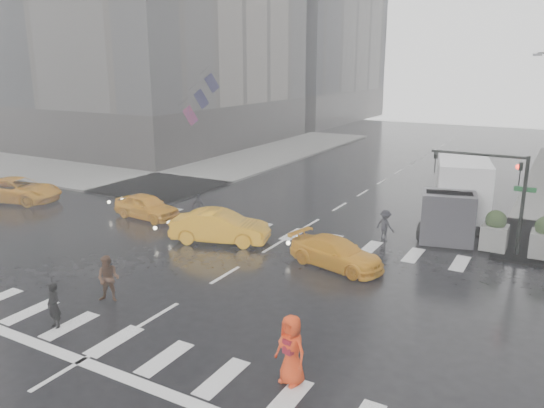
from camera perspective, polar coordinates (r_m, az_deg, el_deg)
The scene contains 17 objects.
ground at distance 21.60m, azimuth -5.07°, elevation -7.63°, with size 120.00×120.00×0.00m, color black.
sidewalk_nw at distance 46.58m, azimuth -12.77°, elevation 4.46°, with size 35.00×35.00×0.15m, color slate.
road_markings at distance 21.60m, azimuth -5.07°, elevation -7.61°, with size 18.00×48.00×0.01m, color silver, non-canonical shape.
traffic_signal_pole at distance 25.01m, azimuth 23.31°, elevation 2.06°, with size 4.45×0.42×4.50m.
planter_west at distance 26.00m, azimuth 18.48°, elevation -2.12°, with size 1.10×1.10×1.80m.
planter_mid at distance 25.74m, azimuth 22.84°, elevation -2.71°, with size 1.10×1.10×1.80m.
flag_cluster at distance 43.87m, azimuth -7.92°, elevation 11.39°, with size 2.87×3.06×4.69m.
pedestrian_black at distance 18.28m, azimuth -22.70°, elevation -7.49°, with size 1.04×1.06×2.43m.
pedestrian_brown at distance 19.87m, azimuth -17.18°, elevation -7.68°, with size 0.83×0.65×1.71m, color #492B1A.
pedestrian_orange at distance 14.45m, azimuth 2.07°, elevation -15.39°, with size 1.07×0.84×1.94m.
pedestrian_far_a at distance 28.52m, azimuth -7.82°, elevation -0.43°, with size 0.90×0.55×1.54m, color black.
pedestrian_far_b at distance 25.90m, azimuth 12.07°, elevation -2.27°, with size 0.97×0.54×1.50m, color black.
taxi_front at distance 29.74m, azimuth -13.32°, elevation -0.26°, with size 1.59×3.95×1.35m, color orange.
taxi_mid at distance 25.21m, azimuth -5.62°, elevation -2.45°, with size 1.61×4.63×1.52m, color orange.
taxi_rear at distance 22.32m, azimuth 6.93°, elevation -5.24°, with size 1.70×3.70×1.22m, color orange.
taxi_far at distance 35.97m, azimuth -25.67°, elevation 1.38°, with size 2.46×4.72×1.48m, color orange.
box_truck at distance 28.18m, azimuth 19.42°, elevation 0.97°, with size 2.48×6.60×3.51m.
Camera 1 is at (11.41, -16.36, 8.28)m, focal length 35.00 mm.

